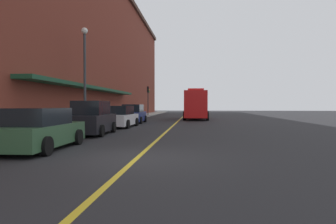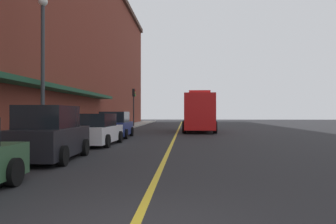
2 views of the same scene
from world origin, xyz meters
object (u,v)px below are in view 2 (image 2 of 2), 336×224
fire_truck (199,113)px  street_lamp_left (43,54)px  parked_car_3 (115,125)px  traffic_light_near (134,100)px  parked_car_1 (50,135)px  parked_car_2 (96,130)px  parking_meter_1 (97,121)px

fire_truck → street_lamp_left: bearing=-26.7°
parked_car_3 → traffic_light_near: 16.55m
parked_car_1 → parked_car_2: bearing=-3.3°
parked_car_1 → fire_truck: 19.83m
parked_car_1 → parked_car_3: parked_car_1 is taller
parked_car_1 → parking_meter_1: parked_car_1 is taller
parked_car_3 → traffic_light_near: bearing=3.1°
parked_car_2 → fire_truck: size_ratio=0.48×
fire_truck → parking_meter_1: bearing=-43.1°
parking_meter_1 → traffic_light_near: 15.91m
street_lamp_left → parked_car_1: bearing=-63.6°
parked_car_2 → fire_truck: fire_truck is taller
parking_meter_1 → street_lamp_left: size_ratio=0.19×
fire_truck → traffic_light_near: 11.08m
parked_car_3 → street_lamp_left: street_lamp_left is taller
fire_truck → parking_meter_1: size_ratio=7.14×
parked_car_2 → parking_meter_1: (-1.49, 5.83, 0.30)m
parking_meter_1 → street_lamp_left: bearing=-94.6°
parked_car_1 → street_lamp_left: (-1.99, 4.01, 3.53)m
fire_truck → street_lamp_left: size_ratio=1.37×
parked_car_3 → parking_meter_1: size_ratio=3.38×
parked_car_1 → traffic_light_near: (-1.33, 27.22, 2.28)m
parked_car_2 → fire_truck: bearing=-22.5°
fire_truck → traffic_light_near: bearing=-138.0°
traffic_light_near → parking_meter_1: bearing=-90.2°
parking_meter_1 → parked_car_2: bearing=-75.6°
fire_truck → parked_car_3: bearing=-35.1°
traffic_light_near → street_lamp_left: bearing=-91.6°
parked_car_2 → traffic_light_near: (-1.43, 21.61, 2.40)m
parked_car_3 → parking_meter_1: parked_car_3 is taller
parked_car_2 → traffic_light_near: size_ratio=1.07×
parking_meter_1 → street_lamp_left: 8.17m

